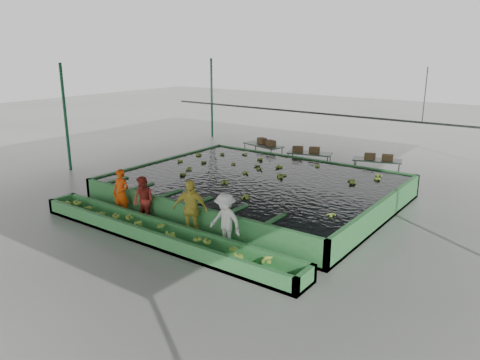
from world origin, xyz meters
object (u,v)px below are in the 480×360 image
Objects in this scene: worker_b at (143,200)px; box_stack_right at (378,160)px; flotation_tank at (255,188)px; box_stack_left at (266,144)px; packing_table_mid at (309,162)px; packing_table_right at (376,170)px; box_stack_mid at (306,152)px; worker_d at (225,221)px; packing_table_left at (263,154)px; worker_c at (190,209)px; sorting_trough at (160,234)px; worker_a at (121,193)px.

box_stack_right is (4.40, 9.62, 0.14)m from worker_b.
flotation_tank is 8.22× the size of box_stack_left.
flotation_tank is 4.94× the size of packing_table_mid.
packing_table_right is 1.63× the size of box_stack_mid.
packing_table_left is at bearing 119.99° from worker_d.
worker_d is 10.55m from box_stack_left.
box_stack_right is (3.16, 0.37, 0.48)m from packing_table_mid.
packing_table_mid is 3.11m from packing_table_right.
flotation_tank is 6.07m from packing_table_right.
box_stack_mid is (-0.98, 9.15, -0.01)m from worker_c.
packing_table_left is 2.67m from packing_table_mid.
worker_c is (0.54, -4.30, 0.48)m from flotation_tank.
worker_c is 0.92× the size of packing_table_mid.
packing_table_left is 5.76m from packing_table_right.
worker_d reaches higher than box_stack_mid.
flotation_tank is 5.10m from sorting_trough.
worker_d reaches higher than packing_table_right.
worker_d is at bearing -14.17° from worker_a.
worker_a is at bearing -177.47° from worker_d.
sorting_trough is 8.33× the size of box_stack_right.
sorting_trough is at bearing -88.28° from packing_table_mid.
sorting_trough is 4.66× the size of packing_table_left.
box_stack_right is at bearing 1.93° from box_stack_left.
flotation_tank is 8.33× the size of box_stack_right.
box_stack_right is (2.86, 5.32, 0.49)m from flotation_tank.
worker_d reaches higher than packing_table_mid.
box_stack_left is 1.01× the size of box_stack_right.
worker_a is 1.10m from worker_b.
worker_a reaches higher than sorting_trough.
worker_a is 1.05× the size of worker_b.
sorting_trough is at bearing -73.67° from packing_table_left.
worker_b is 9.34m from packing_table_mid.
worker_b reaches higher than sorting_trough.
worker_a reaches higher than worker_b.
packing_table_right is at bearing 138.35° from box_stack_right.
worker_a is at bearing -119.73° from box_stack_right.
box_stack_left is at bearing 119.10° from worker_d.
worker_c is 0.87× the size of packing_table_left.
packing_table_mid is at bearing 93.50° from flotation_tank.
worker_c is at bearing -177.47° from worker_d.
packing_table_left reaches higher than packing_table_right.
box_stack_left is at bearing 77.02° from worker_a.
packing_table_mid is at bearing 72.11° from worker_c.
worker_a is 0.78× the size of packing_table_left.
packing_table_right is 5.64m from box_stack_left.
worker_d is 9.67m from box_stack_right.
flotation_tank is at bearing -84.77° from box_stack_mid.
box_stack_left reaches higher than packing_table_left.
worker_c is 10.02m from box_stack_left.
sorting_trough is at bearing -104.84° from packing_table_right.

